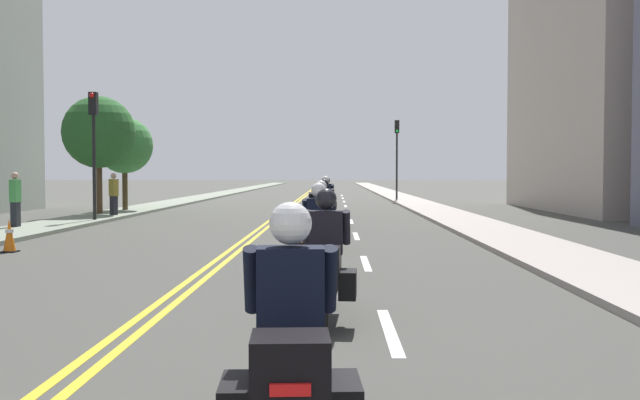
% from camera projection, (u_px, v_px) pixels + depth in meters
% --- Properties ---
extents(ground_plane, '(264.00, 264.00, 0.00)m').
position_uv_depth(ground_plane, '(300.00, 199.00, 48.04)').
color(ground_plane, '#45453F').
extents(sidewalk_left, '(2.22, 144.00, 0.12)m').
position_uv_depth(sidewalk_left, '(198.00, 198.00, 48.17)').
color(sidewalk_left, gray).
rests_on(sidewalk_left, ground).
extents(sidewalk_right, '(2.22, 144.00, 0.12)m').
position_uv_depth(sidewalk_right, '(403.00, 198.00, 47.90)').
color(sidewalk_right, '#A79D95').
rests_on(sidewalk_right, ground).
extents(centreline_yellow_inner, '(0.12, 132.00, 0.01)m').
position_uv_depth(centreline_yellow_inner, '(298.00, 199.00, 48.04)').
color(centreline_yellow_inner, yellow).
rests_on(centreline_yellow_inner, ground).
extents(centreline_yellow_outer, '(0.12, 132.00, 0.01)m').
position_uv_depth(centreline_yellow_outer, '(302.00, 199.00, 48.04)').
color(centreline_yellow_outer, yellow).
rests_on(centreline_yellow_outer, ground).
extents(lane_dashes_white, '(0.14, 56.40, 0.01)m').
position_uv_depth(lane_dashes_white, '(349.00, 216.00, 29.00)').
color(lane_dashes_white, silver).
rests_on(lane_dashes_white, ground).
extents(building_right_1, '(8.44, 14.58, 15.06)m').
position_uv_depth(building_right_1, '(636.00, 50.00, 33.04)').
color(building_right_1, '#B7A99E').
rests_on(building_right_1, ground).
extents(motorcycle_0, '(0.78, 2.27, 1.62)m').
position_uv_depth(motorcycle_0, '(291.00, 363.00, 4.18)').
color(motorcycle_0, black).
rests_on(motorcycle_0, ground).
extents(motorcycle_1, '(0.78, 2.25, 1.60)m').
position_uv_depth(motorcycle_1, '(326.00, 267.00, 8.52)').
color(motorcycle_1, black).
rests_on(motorcycle_1, ground).
extents(motorcycle_2, '(0.78, 2.28, 1.63)m').
position_uv_depth(motorcycle_2, '(318.00, 239.00, 12.10)').
color(motorcycle_2, black).
rests_on(motorcycle_2, ground).
extents(motorcycle_3, '(0.77, 2.24, 1.62)m').
position_uv_depth(motorcycle_3, '(321.00, 222.00, 16.46)').
color(motorcycle_3, black).
rests_on(motorcycle_3, ground).
extents(motorcycle_4, '(0.77, 2.25, 1.61)m').
position_uv_depth(motorcycle_4, '(324.00, 212.00, 20.28)').
color(motorcycle_4, black).
rests_on(motorcycle_4, ground).
extents(motorcycle_5, '(0.77, 2.30, 1.68)m').
position_uv_depth(motorcycle_5, '(325.00, 205.00, 24.42)').
color(motorcycle_5, black).
rests_on(motorcycle_5, ground).
extents(motorcycle_6, '(0.77, 2.14, 1.61)m').
position_uv_depth(motorcycle_6, '(327.00, 201.00, 29.02)').
color(motorcycle_6, black).
rests_on(motorcycle_6, ground).
extents(traffic_cone_0, '(0.34, 0.34, 0.76)m').
position_uv_depth(traffic_cone_0, '(9.00, 236.00, 15.97)').
color(traffic_cone_0, black).
rests_on(traffic_cone_0, ground).
extents(traffic_light_near, '(0.28, 0.38, 4.66)m').
position_uv_depth(traffic_light_near, '(94.00, 132.00, 25.16)').
color(traffic_light_near, black).
rests_on(traffic_light_near, ground).
extents(traffic_light_far, '(0.28, 0.38, 5.09)m').
position_uv_depth(traffic_light_far, '(397.00, 146.00, 44.40)').
color(traffic_light_far, black).
rests_on(traffic_light_far, ground).
extents(pedestrian_1, '(0.23, 0.49, 1.82)m').
position_uv_depth(pedestrian_1, '(15.00, 200.00, 21.94)').
color(pedestrian_1, '#24282D').
rests_on(pedestrian_1, ground).
extents(pedestrian_2, '(0.42, 0.40, 1.78)m').
position_uv_depth(pedestrian_2, '(114.00, 195.00, 28.18)').
color(pedestrian_2, '#27262F').
rests_on(pedestrian_2, ground).
extents(street_tree_0, '(2.94, 2.94, 4.92)m').
position_uv_depth(street_tree_0, '(99.00, 132.00, 28.88)').
color(street_tree_0, brown).
rests_on(street_tree_0, ground).
extents(street_tree_1, '(2.54, 2.54, 4.30)m').
position_uv_depth(street_tree_1, '(125.00, 146.00, 31.97)').
color(street_tree_1, '#4D3C23').
rests_on(street_tree_1, ground).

